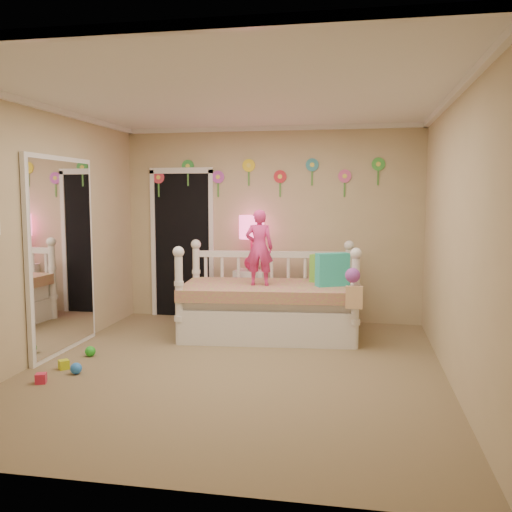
% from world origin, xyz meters
% --- Properties ---
extents(floor, '(4.00, 4.50, 0.01)m').
position_xyz_m(floor, '(0.00, 0.00, 0.00)').
color(floor, '#7F684C').
rests_on(floor, ground).
extents(ceiling, '(4.00, 4.50, 0.01)m').
position_xyz_m(ceiling, '(0.00, 0.00, 2.60)').
color(ceiling, white).
rests_on(ceiling, floor).
extents(back_wall, '(4.00, 0.01, 2.60)m').
position_xyz_m(back_wall, '(0.00, 2.25, 1.30)').
color(back_wall, tan).
rests_on(back_wall, floor).
extents(left_wall, '(0.01, 4.50, 2.60)m').
position_xyz_m(left_wall, '(-2.00, 0.00, 1.30)').
color(left_wall, tan).
rests_on(left_wall, floor).
extents(right_wall, '(0.01, 4.50, 2.60)m').
position_xyz_m(right_wall, '(2.00, 0.00, 1.30)').
color(right_wall, tan).
rests_on(right_wall, floor).
extents(crown_molding, '(4.00, 4.50, 0.06)m').
position_xyz_m(crown_molding, '(0.00, 0.00, 2.57)').
color(crown_molding, white).
rests_on(crown_molding, ceiling).
extents(daybed, '(2.18, 1.31, 1.13)m').
position_xyz_m(daybed, '(0.12, 1.36, 0.57)').
color(daybed, white).
rests_on(daybed, floor).
extents(pillow_turquoise, '(0.41, 0.30, 0.39)m').
position_xyz_m(pillow_turquoise, '(0.87, 1.36, 0.82)').
color(pillow_turquoise, '#27C3C0').
rests_on(pillow_turquoise, daybed).
extents(pillow_lime, '(0.38, 0.26, 0.34)m').
position_xyz_m(pillow_lime, '(0.77, 1.59, 0.80)').
color(pillow_lime, '#73CB3E').
rests_on(pillow_lime, daybed).
extents(child, '(0.34, 0.23, 0.90)m').
position_xyz_m(child, '(0.02, 1.26, 1.08)').
color(child, '#EB358A').
rests_on(child, daybed).
extents(nightstand, '(0.46, 0.38, 0.70)m').
position_xyz_m(nightstand, '(-0.23, 2.07, 0.35)').
color(nightstand, white).
rests_on(nightstand, floor).
extents(table_lamp, '(0.33, 0.33, 0.73)m').
position_xyz_m(table_lamp, '(-0.23, 2.07, 1.18)').
color(table_lamp, '#E71E62').
rests_on(table_lamp, nightstand).
extents(closet_doorway, '(0.90, 0.04, 2.07)m').
position_xyz_m(closet_doorway, '(-1.25, 2.23, 1.03)').
color(closet_doorway, black).
rests_on(closet_doorway, back_wall).
extents(flower_decals, '(3.40, 0.02, 0.50)m').
position_xyz_m(flower_decals, '(-0.09, 2.24, 1.94)').
color(flower_decals, '#B2668C').
rests_on(flower_decals, back_wall).
extents(mirror_closet, '(0.07, 1.30, 2.10)m').
position_xyz_m(mirror_closet, '(-1.96, 0.30, 1.05)').
color(mirror_closet, white).
rests_on(mirror_closet, left_wall).
extents(hanging_bag, '(0.20, 0.16, 0.36)m').
position_xyz_m(hanging_bag, '(1.11, 0.80, 0.69)').
color(hanging_bag, beige).
rests_on(hanging_bag, daybed).
extents(toy_scatter, '(0.99, 1.41, 0.11)m').
position_xyz_m(toy_scatter, '(-1.75, -0.28, 0.06)').
color(toy_scatter, '#996666').
rests_on(toy_scatter, floor).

